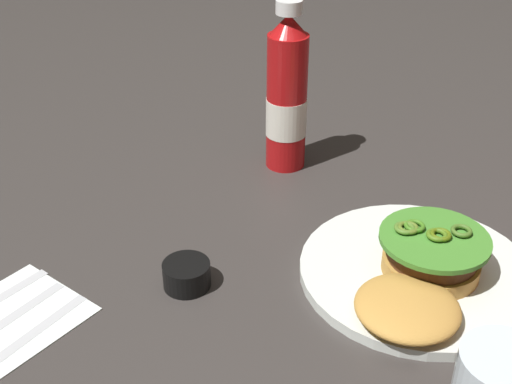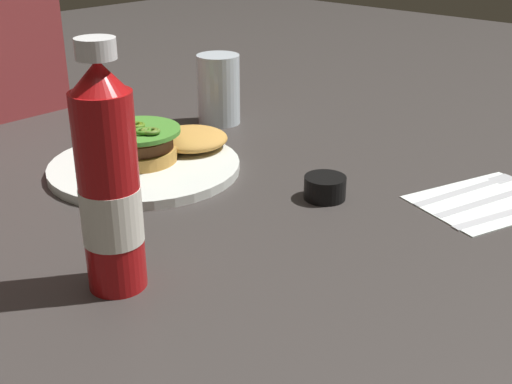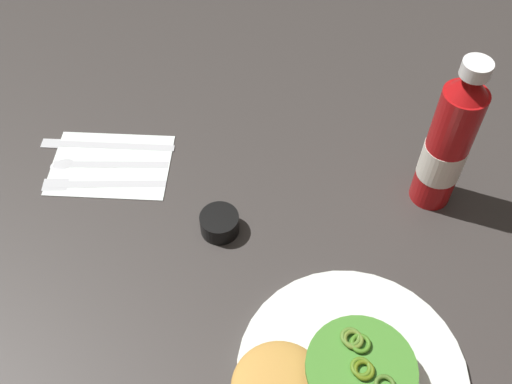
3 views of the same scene
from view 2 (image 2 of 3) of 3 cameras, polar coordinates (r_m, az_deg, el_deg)
name	(u,v)px [view 2 (image 2 of 3)]	position (r m, az deg, el deg)	size (l,w,h in m)	color
ground_plane	(232,193)	(0.84, -2.10, -0.13)	(3.00, 3.00, 0.00)	#35302E
dinner_plate	(145,167)	(0.92, -9.62, 2.16)	(0.26, 0.26, 0.01)	silver
burger_sandwich	(158,142)	(0.94, -8.49, 4.31)	(0.20, 0.13, 0.05)	#BE883D
ketchup_bottle	(109,186)	(0.61, -12.62, 0.50)	(0.06, 0.06, 0.24)	#B11113
water_glass	(219,89)	(1.10, -3.26, 8.87)	(0.07, 0.07, 0.11)	silver
condiment_cup	(325,188)	(0.83, 5.99, 0.39)	(0.05, 0.05, 0.03)	black
napkin	(487,201)	(0.87, 19.40, -0.73)	(0.17, 0.12, 0.00)	white
spoon_utensil	(503,194)	(0.89, 20.60, -0.14)	(0.17, 0.06, 0.00)	silver
fork_utensil	(475,185)	(0.90, 18.48, 0.58)	(0.18, 0.06, 0.00)	silver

